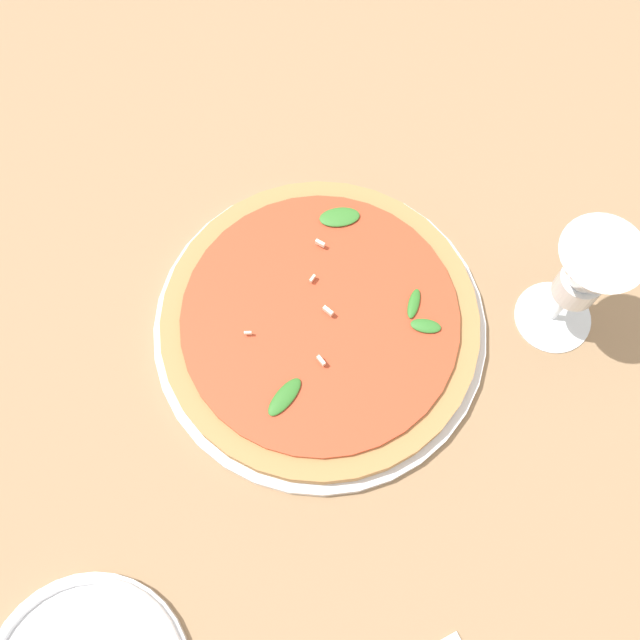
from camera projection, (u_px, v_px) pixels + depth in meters
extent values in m
plane|color=#9E7A56|center=(347.00, 315.00, 0.82)|extent=(6.00, 6.00, 0.00)
cylinder|color=white|center=(320.00, 328.00, 0.81)|extent=(0.36, 0.36, 0.01)
cylinder|color=#B7844C|center=(320.00, 323.00, 0.79)|extent=(0.34, 0.34, 0.02)
cylinder|color=#C64728|center=(320.00, 319.00, 0.78)|extent=(0.29, 0.29, 0.01)
ellipsoid|color=#337729|center=(285.00, 397.00, 0.75)|extent=(0.05, 0.04, 0.01)
ellipsoid|color=#3A7F2E|center=(340.00, 217.00, 0.82)|extent=(0.05, 0.03, 0.01)
ellipsoid|color=#337A29|center=(414.00, 303.00, 0.78)|extent=(0.03, 0.04, 0.01)
ellipsoid|color=#357D2E|center=(426.00, 326.00, 0.77)|extent=(0.04, 0.03, 0.01)
cube|color=#EFE5C6|center=(328.00, 311.00, 0.77)|extent=(0.01, 0.01, 0.01)
cube|color=#EFE5C6|center=(320.00, 243.00, 0.80)|extent=(0.01, 0.01, 0.01)
cube|color=#EFE5C6|center=(313.00, 278.00, 0.79)|extent=(0.01, 0.01, 0.00)
cube|color=#EFE5C6|center=(321.00, 361.00, 0.76)|extent=(0.01, 0.01, 0.01)
cube|color=#EFE5C6|center=(248.00, 333.00, 0.77)|extent=(0.01, 0.00, 0.00)
cylinder|color=white|center=(553.00, 317.00, 0.82)|extent=(0.08, 0.08, 0.00)
cylinder|color=white|center=(562.00, 305.00, 0.78)|extent=(0.01, 0.01, 0.07)
cone|color=white|center=(587.00, 274.00, 0.71)|extent=(0.08, 0.08, 0.09)
cylinder|color=white|center=(578.00, 285.00, 0.74)|extent=(0.05, 0.05, 0.03)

